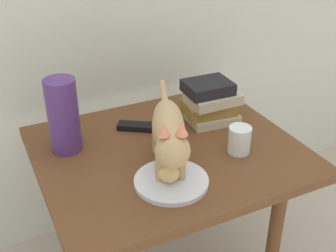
# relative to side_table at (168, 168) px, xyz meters

# --- Properties ---
(side_table) EXTENTS (0.80, 0.68, 0.58)m
(side_table) POSITION_rel_side_table_xyz_m (0.00, 0.00, 0.00)
(side_table) COLOR brown
(side_table) RESTS_ON ground
(plate) EXTENTS (0.21, 0.21, 0.01)m
(plate) POSITION_rel_side_table_xyz_m (-0.07, -0.17, 0.08)
(plate) COLOR silver
(plate) RESTS_ON side_table
(bread_roll) EXTENTS (0.07, 0.09, 0.05)m
(bread_roll) POSITION_rel_side_table_xyz_m (-0.08, -0.16, 0.11)
(bread_roll) COLOR #E0BC7A
(bread_roll) RESTS_ON plate
(cat) EXTENTS (0.22, 0.45, 0.23)m
(cat) POSITION_rel_side_table_xyz_m (-0.05, -0.11, 0.21)
(cat) COLOR tan
(cat) RESTS_ON side_table
(book_stack) EXTENTS (0.19, 0.15, 0.15)m
(book_stack) POSITION_rel_side_table_xyz_m (0.21, 0.10, 0.15)
(book_stack) COLOR #BCB299
(book_stack) RESTS_ON side_table
(green_vase) EXTENTS (0.09, 0.09, 0.23)m
(green_vase) POSITION_rel_side_table_xyz_m (-0.28, 0.13, 0.19)
(green_vase) COLOR #4C2D72
(green_vase) RESTS_ON side_table
(candle_jar) EXTENTS (0.07, 0.07, 0.08)m
(candle_jar) POSITION_rel_side_table_xyz_m (0.19, -0.11, 0.11)
(candle_jar) COLOR silver
(candle_jar) RESTS_ON side_table
(tv_remote) EXTENTS (0.15, 0.12, 0.02)m
(tv_remote) POSITION_rel_side_table_xyz_m (-0.03, 0.15, 0.09)
(tv_remote) COLOR black
(tv_remote) RESTS_ON side_table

